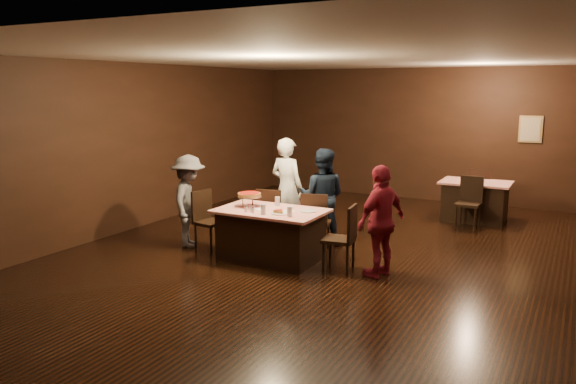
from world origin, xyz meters
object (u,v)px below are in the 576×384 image
object	(u,v)px
main_table	(271,235)
glass_front_left	(263,209)
chair_back_near	(468,203)
pizza_stand	(249,195)
chair_far_left	(272,216)
chair_far_right	(316,221)
diner_red_shirt	(381,221)
plate_empty	(308,211)
back_table	(475,201)
chair_end_left	(210,221)
chair_end_right	(339,238)
glass_back	(277,201)
diner_grey_knit	(189,201)
diner_white_jacket	(287,188)
diner_navy_hoodie	(322,196)
chair_back_far	(480,192)
glass_front_right	(290,211)

from	to	relation	value
main_table	glass_front_left	bearing A→B (deg)	-80.54
chair_back_near	pizza_stand	size ratio (longest dim) A/B	2.50
chair_far_left	chair_far_right	size ratio (longest dim) A/B	1.00
diner_red_shirt	pizza_stand	bearing A→B (deg)	-69.49
main_table	pizza_stand	size ratio (longest dim) A/B	4.21
plate_empty	diner_red_shirt	bearing A→B (deg)	-4.26
diner_red_shirt	back_table	bearing A→B (deg)	-167.93
chair_far_right	chair_end_left	size ratio (longest dim) A/B	1.00
chair_far_right	pizza_stand	world-z (taller)	pizza_stand
plate_empty	glass_front_left	bearing A→B (deg)	-138.01
back_table	chair_back_near	distance (m)	0.71
chair_far_left	chair_end_right	bearing A→B (deg)	142.78
glass_back	diner_grey_knit	bearing A→B (deg)	-169.73
chair_end_right	chair_back_near	size ratio (longest dim) A/B	1.00
diner_white_jacket	plate_empty	bearing A→B (deg)	140.07
main_table	plate_empty	xyz separation A→B (m)	(0.55, 0.15, 0.39)
diner_white_jacket	glass_back	world-z (taller)	diner_white_jacket
chair_far_right	main_table	bearing A→B (deg)	47.42
back_table	chair_end_right	bearing A→B (deg)	-105.88
pizza_stand	chair_end_left	bearing A→B (deg)	-175.91
chair_back_near	diner_grey_knit	bearing A→B (deg)	-135.50
chair_end_right	diner_red_shirt	distance (m)	0.67
chair_far_left	pizza_stand	bearing A→B (deg)	79.34
diner_white_jacket	diner_navy_hoodie	size ratio (longest dim) A/B	1.09
chair_far_left	plate_empty	xyz separation A→B (m)	(0.95, -0.60, 0.30)
main_table	chair_back_far	distance (m)	5.18
glass_front_right	chair_back_near	bearing A→B (deg)	63.44
chair_back_near	diner_navy_hoodie	xyz separation A→B (m)	(-1.96, -2.16, 0.32)
pizza_stand	plate_empty	distance (m)	0.97
back_table	chair_far_right	xyz separation A→B (m)	(-1.86, -3.31, 0.09)
main_table	diner_navy_hoodie	distance (m)	1.30
chair_far_right	plate_empty	distance (m)	0.69
main_table	chair_end_left	bearing A→B (deg)	180.00
diner_white_jacket	glass_back	distance (m)	0.99
chair_far_left	glass_front_right	xyz separation A→B (m)	(0.85, -1.00, 0.37)
chair_end_left	chair_back_near	bearing A→B (deg)	-35.51
pizza_stand	glass_front_left	distance (m)	0.58
back_table	pizza_stand	bearing A→B (deg)	-123.50
diner_navy_hoodie	glass_front_right	size ratio (longest dim) A/B	11.33
chair_end_left	chair_back_far	world-z (taller)	same
main_table	glass_front_left	distance (m)	0.55
chair_back_far	glass_front_right	distance (m)	5.24
glass_front_left	glass_front_right	world-z (taller)	same
chair_back_near	diner_white_jacket	distance (m)	3.41
chair_far_left	glass_back	bearing A→B (deg)	117.22
chair_far_left	chair_back_far	bearing A→B (deg)	-134.83
back_table	diner_grey_knit	distance (m)	5.55
main_table	chair_end_left	xyz separation A→B (m)	(-1.10, 0.00, 0.09)
chair_far_left	chair_back_far	distance (m)	4.73
chair_back_near	chair_back_far	distance (m)	1.30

